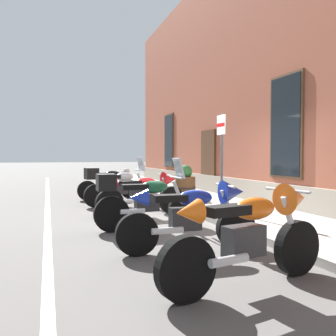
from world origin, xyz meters
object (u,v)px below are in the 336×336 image
object	(u,v)px
motorcycle_black_naked	(110,184)
barrel_planter	(185,184)
motorcycle_silver_touring	(117,186)
parking_sign	(222,148)
motorcycle_blue_sport	(194,213)
motorcycle_orange_sport	(254,232)
motorcycle_red_sport	(145,192)
motorcycle_green_touring	(144,200)

from	to	relation	value
motorcycle_black_naked	barrel_planter	world-z (taller)	barrel_planter
motorcycle_black_naked	motorcycle_silver_touring	xyz separation A→B (m)	(1.52, -0.05, 0.08)
motorcycle_black_naked	parking_sign	xyz separation A→B (m)	(3.93, 1.90, 1.08)
motorcycle_silver_touring	motorcycle_blue_sport	bearing A→B (deg)	2.32
motorcycle_black_naked	parking_sign	bearing A→B (deg)	25.80
motorcycle_blue_sport	parking_sign	size ratio (longest dim) A/B	0.96
motorcycle_black_naked	motorcycle_orange_sport	world-z (taller)	motorcycle_orange_sport
motorcycle_black_naked	motorcycle_blue_sport	distance (m)	6.47
motorcycle_black_naked	motorcycle_silver_touring	bearing A→B (deg)	-1.83
motorcycle_black_naked	motorcycle_red_sport	world-z (taller)	motorcycle_red_sport
motorcycle_orange_sport	parking_sign	distance (m)	4.46
motorcycle_silver_touring	motorcycle_orange_sport	bearing A→B (deg)	2.35
motorcycle_red_sport	barrel_planter	xyz separation A→B (m)	(-1.75, 1.69, -0.00)
motorcycle_blue_sport	motorcycle_orange_sport	world-z (taller)	motorcycle_orange_sport
motorcycle_silver_touring	barrel_planter	bearing A→B (deg)	90.56
motorcycle_green_touring	parking_sign	world-z (taller)	parking_sign
motorcycle_black_naked	motorcycle_orange_sport	xyz separation A→B (m)	(7.93, 0.21, 0.10)
motorcycle_red_sport	motorcycle_blue_sport	distance (m)	3.23
motorcycle_red_sport	motorcycle_orange_sport	world-z (taller)	motorcycle_orange_sport
motorcycle_black_naked	motorcycle_blue_sport	xyz separation A→B (m)	(6.47, 0.15, 0.08)
motorcycle_black_naked	motorcycle_silver_touring	world-z (taller)	motorcycle_silver_touring
motorcycle_orange_sport	parking_sign	size ratio (longest dim) A/B	0.98
motorcycle_blue_sport	motorcycle_orange_sport	size ratio (longest dim) A/B	0.98
motorcycle_red_sport	motorcycle_orange_sport	bearing A→B (deg)	-0.88
motorcycle_red_sport	parking_sign	bearing A→B (deg)	67.03
motorcycle_black_naked	motorcycle_green_touring	bearing A→B (deg)	-1.88
parking_sign	barrel_planter	distance (m)	2.64
motorcycle_silver_touring	barrel_planter	size ratio (longest dim) A/B	2.09
motorcycle_orange_sport	parking_sign	bearing A→B (deg)	157.21
motorcycle_green_touring	barrel_planter	size ratio (longest dim) A/B	2.10
motorcycle_blue_sport	motorcycle_silver_touring	bearing A→B (deg)	-177.68
motorcycle_silver_touring	motorcycle_red_sport	size ratio (longest dim) A/B	0.95
motorcycle_black_naked	motorcycle_silver_touring	size ratio (longest dim) A/B	0.95
motorcycle_red_sport	motorcycle_blue_sport	xyz separation A→B (m)	(3.22, -0.13, 0.01)
parking_sign	motorcycle_green_touring	bearing A→B (deg)	-67.50
motorcycle_green_touring	motorcycle_blue_sport	world-z (taller)	motorcycle_green_touring
motorcycle_red_sport	barrel_planter	world-z (taller)	barrel_planter
motorcycle_silver_touring	motorcycle_blue_sport	distance (m)	4.95
parking_sign	barrel_planter	bearing A→B (deg)	178.10
motorcycle_blue_sport	parking_sign	distance (m)	3.24
motorcycle_silver_touring	motorcycle_blue_sport	world-z (taller)	motorcycle_silver_touring
motorcycle_blue_sport	motorcycle_orange_sport	distance (m)	1.47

